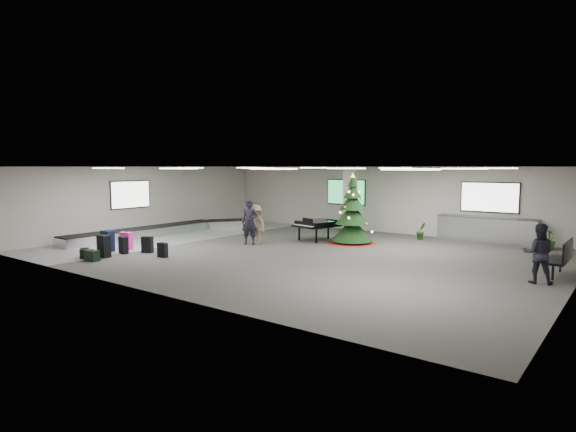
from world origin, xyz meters
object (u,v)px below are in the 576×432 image
Objects in this scene: grand_piano at (317,224)px; traveler_b at (256,224)px; bench at (562,256)px; potted_plant_left at (421,231)px; christmas_tree at (352,219)px; baggage_carousel at (163,230)px; service_counter at (486,230)px; pink_suitcase at (126,241)px; traveler_bench at (539,253)px; traveler_a at (250,222)px; potted_plant_right at (549,239)px.

grand_piano is 1.25× the size of traveler_b.
bench reaches higher than potted_plant_left.
christmas_tree reaches higher than bench.
christmas_tree reaches higher than grand_piano.
baggage_carousel is at bearing -174.42° from bench.
service_counter is at bearing 27.67° from baggage_carousel.
grand_piano reaches higher than pink_suitcase.
baggage_carousel is 15.94m from traveler_bench.
bench is 0.91× the size of traveler_a.
traveler_a is (5.20, 0.30, 0.71)m from baggage_carousel.
traveler_b is at bearing 7.48° from baggage_carousel.
pink_suitcase is at bearing -152.59° from traveler_a.
traveler_a is at bearing -138.73° from christmas_tree.
christmas_tree reaches higher than baggage_carousel.
bench is 11.13m from traveler_b.
grand_piano is at bearing 171.67° from bench.
potted_plant_right is at bearing -9.84° from service_counter.
potted_plant_right reaches higher than potted_plant_left.
traveler_b is at bearing -150.80° from potted_plant_right.
baggage_carousel is 16.54m from potted_plant_right.
baggage_carousel is at bearing -144.20° from grand_piano.
bench is at bearing -36.27° from potted_plant_left.
pink_suitcase is at bearing -131.22° from potted_plant_left.
traveler_a is (-7.64, -6.43, 0.38)m from service_counter.
traveler_a is at bearing -133.06° from potted_plant_left.
bench is (14.12, 4.91, 0.26)m from pink_suitcase.
service_counter is at bearing 44.88° from grand_piano.
pink_suitcase reaches higher than baggage_carousel.
traveler_b reaches higher than baggage_carousel.
christmas_tree is (8.41, 3.12, 0.80)m from baggage_carousel.
christmas_tree is at bearing 19.66° from grand_piano.
traveler_bench is at bearing -84.14° from potted_plant_right.
traveler_a is 10.72m from traveler_bench.
baggage_carousel is 5.77× the size of bench.
bench is at bearing -56.75° from service_counter.
potted_plant_left is (8.14, 9.30, 0.04)m from pink_suitcase.
traveler_bench reaches higher than potted_plant_left.
bench is (16.33, 1.41, 0.39)m from baggage_carousel.
potted_plant_left is (5.12, 5.12, -0.42)m from traveler_b.
christmas_tree is (-4.43, -3.62, 0.46)m from service_counter.
traveler_a is at bearing -139.89° from service_counter.
potted_plant_right is (13.08, 9.80, 0.06)m from pink_suitcase.
potted_plant_right is at bearing 102.65° from bench.
service_counter is 5.04× the size of potted_plant_right.
baggage_carousel is at bearing -159.67° from christmas_tree.
christmas_tree is (6.21, 6.61, 0.67)m from pink_suitcase.
potted_plant_right is (-0.64, 6.22, -0.43)m from traveler_bench.
grand_piano is at bearing -158.21° from potted_plant_right.
traveler_a is 11.75m from potted_plant_right.
pink_suitcase is 9.09m from christmas_tree.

